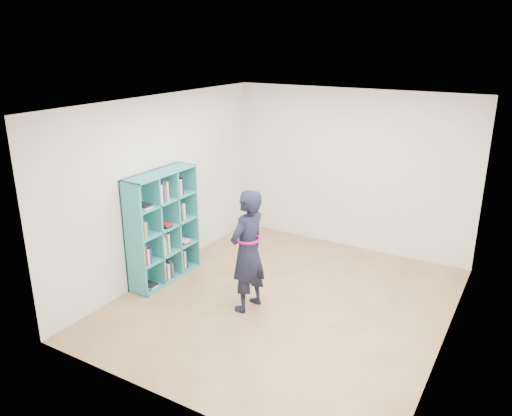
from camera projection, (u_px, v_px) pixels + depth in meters
The scene contains 9 objects.
floor at pixel (285, 302), 6.63m from camera, with size 4.50×4.50×0.00m, color #8C623F.
ceiling at pixel (289, 104), 5.79m from camera, with size 4.50×4.50×0.00m, color white.
wall_left at pixel (163, 187), 7.17m from camera, with size 0.02×4.50×2.60m, color silver.
wall_right at pixel (456, 241), 5.25m from camera, with size 0.02×4.50×2.60m, color silver.
wall_back at pixel (350, 170), 8.05m from camera, with size 4.00×0.02×2.60m, color silver.
wall_front at pixel (170, 281), 4.37m from camera, with size 4.00×0.02×2.60m, color silver.
bookshelf at pixel (162, 228), 7.06m from camera, with size 0.35×1.20×1.60m.
person at pixel (248, 251), 6.24m from camera, with size 0.46×0.63×1.60m.
smartphone at pixel (243, 239), 6.34m from camera, with size 0.01×0.10×0.12m.
Camera 1 is at (2.64, -5.26, 3.32)m, focal length 35.00 mm.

